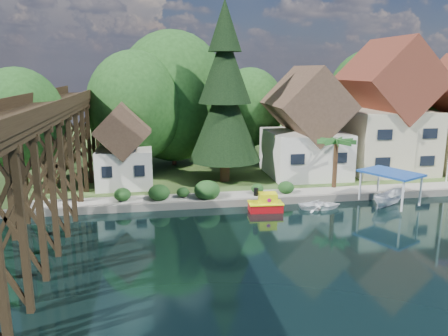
{
  "coord_description": "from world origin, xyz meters",
  "views": [
    {
      "loc": [
        -8.36,
        -26.14,
        11.14
      ],
      "look_at": [
        -3.05,
        6.0,
        3.77
      ],
      "focal_mm": 35.0,
      "sensor_mm": 36.0,
      "label": 1
    }
  ],
  "objects_px": {
    "trestle_bridge": "(42,155)",
    "boat_canopy": "(389,191)",
    "house_left": "(305,130)",
    "house_center": "(386,115)",
    "boat_white_a": "(320,204)",
    "palm_tree": "(336,143)",
    "tugboat": "(266,204)",
    "shed": "(124,150)",
    "conifer": "(225,97)"
  },
  "relations": [
    {
      "from": "boat_canopy",
      "to": "trestle_bridge",
      "type": "bearing_deg",
      "value": -178.17
    },
    {
      "from": "trestle_bridge",
      "to": "boat_canopy",
      "type": "relative_size",
      "value": 8.13
    },
    {
      "from": "trestle_bridge",
      "to": "boat_canopy",
      "type": "bearing_deg",
      "value": 1.83
    },
    {
      "from": "palm_tree",
      "to": "boat_canopy",
      "type": "distance_m",
      "value": 6.34
    },
    {
      "from": "palm_tree",
      "to": "boat_canopy",
      "type": "relative_size",
      "value": 0.88
    },
    {
      "from": "trestle_bridge",
      "to": "house_center",
      "type": "xyz_separation_m",
      "value": [
        32.0,
        11.33,
        1.07
      ]
    },
    {
      "from": "conifer",
      "to": "boat_white_a",
      "type": "height_order",
      "value": "conifer"
    },
    {
      "from": "house_left",
      "to": "conifer",
      "type": "distance_m",
      "value": 9.32
    },
    {
      "from": "tugboat",
      "to": "trestle_bridge",
      "type": "bearing_deg",
      "value": -175.85
    },
    {
      "from": "shed",
      "to": "palm_tree",
      "type": "xyz_separation_m",
      "value": [
        18.96,
        -4.02,
        0.86
      ]
    },
    {
      "from": "house_center",
      "to": "boat_canopy",
      "type": "height_order",
      "value": "house_center"
    },
    {
      "from": "house_center",
      "to": "palm_tree",
      "type": "xyz_separation_m",
      "value": [
        -8.04,
        -6.02,
        -1.73
      ]
    },
    {
      "from": "trestle_bridge",
      "to": "tugboat",
      "type": "relative_size",
      "value": 15.68
    },
    {
      "from": "conifer",
      "to": "boat_canopy",
      "type": "relative_size",
      "value": 3.11
    },
    {
      "from": "trestle_bridge",
      "to": "tugboat",
      "type": "distance_m",
      "value": 17.15
    },
    {
      "from": "palm_tree",
      "to": "tugboat",
      "type": "height_order",
      "value": "palm_tree"
    },
    {
      "from": "trestle_bridge",
      "to": "boat_canopy",
      "type": "xyz_separation_m",
      "value": [
        26.89,
        0.86,
        -4.1
      ]
    },
    {
      "from": "house_left",
      "to": "palm_tree",
      "type": "bearing_deg",
      "value": -80.16
    },
    {
      "from": "trestle_bridge",
      "to": "boat_white_a",
      "type": "bearing_deg",
      "value": 3.11
    },
    {
      "from": "palm_tree",
      "to": "boat_canopy",
      "type": "height_order",
      "value": "palm_tree"
    },
    {
      "from": "shed",
      "to": "palm_tree",
      "type": "bearing_deg",
      "value": -11.97
    },
    {
      "from": "tugboat",
      "to": "boat_canopy",
      "type": "distance_m",
      "value": 10.48
    },
    {
      "from": "trestle_bridge",
      "to": "boat_white_a",
      "type": "distance_m",
      "value": 21.62
    },
    {
      "from": "trestle_bridge",
      "to": "conifer",
      "type": "height_order",
      "value": "conifer"
    },
    {
      "from": "house_left",
      "to": "house_center",
      "type": "xyz_separation_m",
      "value": [
        9.0,
        0.5,
        1.28
      ]
    },
    {
      "from": "house_center",
      "to": "palm_tree",
      "type": "height_order",
      "value": "house_center"
    },
    {
      "from": "trestle_bridge",
      "to": "tugboat",
      "type": "bearing_deg",
      "value": 4.15
    },
    {
      "from": "tugboat",
      "to": "boat_canopy",
      "type": "relative_size",
      "value": 0.52
    },
    {
      "from": "tugboat",
      "to": "boat_white_a",
      "type": "bearing_deg",
      "value": -0.64
    },
    {
      "from": "shed",
      "to": "tugboat",
      "type": "bearing_deg",
      "value": -35.42
    },
    {
      "from": "shed",
      "to": "conifer",
      "type": "bearing_deg",
      "value": 1.11
    },
    {
      "from": "boat_canopy",
      "to": "boat_white_a",
      "type": "bearing_deg",
      "value": 177.25
    },
    {
      "from": "house_left",
      "to": "conifer",
      "type": "bearing_deg",
      "value": -171.22
    },
    {
      "from": "shed",
      "to": "boat_white_a",
      "type": "xyz_separation_m",
      "value": [
        16.01,
        -8.18,
        -3.47
      ]
    },
    {
      "from": "conifer",
      "to": "shed",
      "type": "bearing_deg",
      "value": -178.89
    },
    {
      "from": "boat_white_a",
      "to": "boat_canopy",
      "type": "height_order",
      "value": "boat_canopy"
    },
    {
      "from": "boat_white_a",
      "to": "trestle_bridge",
      "type": "bearing_deg",
      "value": 96.88
    },
    {
      "from": "palm_tree",
      "to": "boat_white_a",
      "type": "bearing_deg",
      "value": -125.33
    },
    {
      "from": "shed",
      "to": "trestle_bridge",
      "type": "bearing_deg",
      "value": -118.19
    },
    {
      "from": "trestle_bridge",
      "to": "shed",
      "type": "distance_m",
      "value": 10.69
    },
    {
      "from": "boat_white_a",
      "to": "house_left",
      "type": "bearing_deg",
      "value": -7.87
    },
    {
      "from": "house_left",
      "to": "shed",
      "type": "height_order",
      "value": "house_left"
    },
    {
      "from": "tugboat",
      "to": "house_center",
      "type": "bearing_deg",
      "value": 33.07
    },
    {
      "from": "shed",
      "to": "boat_white_a",
      "type": "height_order",
      "value": "shed"
    },
    {
      "from": "house_left",
      "to": "tugboat",
      "type": "distance_m",
      "value": 12.51
    },
    {
      "from": "boat_canopy",
      "to": "conifer",
      "type": "bearing_deg",
      "value": 145.15
    },
    {
      "from": "house_left",
      "to": "tugboat",
      "type": "height_order",
      "value": "house_left"
    },
    {
      "from": "house_left",
      "to": "shed",
      "type": "xyz_separation_m",
      "value": [
        -18.0,
        -1.5,
        -1.31
      ]
    },
    {
      "from": "house_center",
      "to": "shed",
      "type": "height_order",
      "value": "house_center"
    },
    {
      "from": "house_left",
      "to": "house_center",
      "type": "bearing_deg",
      "value": 3.18
    }
  ]
}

